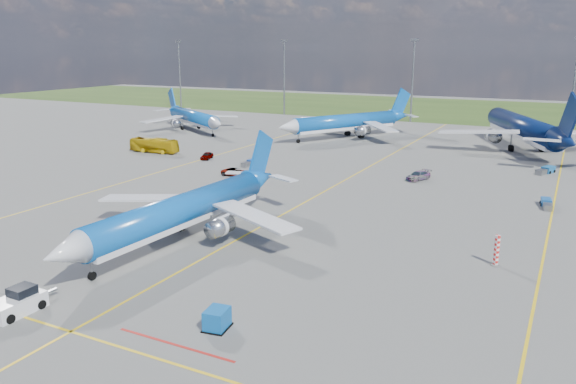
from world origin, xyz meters
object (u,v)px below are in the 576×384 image
at_px(service_car_c, 418,176).
at_px(baggage_tug_e, 546,170).
at_px(uld_container, 217,319).
at_px(service_car_b, 235,172).
at_px(warning_post, 497,250).
at_px(pushback_tug, 18,303).
at_px(main_airliner, 182,240).
at_px(bg_jet_n, 521,149).
at_px(bg_jet_nnw, 345,138).
at_px(apron_bus, 154,145).
at_px(baggage_tug_w, 547,204).
at_px(bg_jet_nw, 194,130).
at_px(service_car_a, 207,156).
at_px(baggage_tug_c, 251,163).

height_order(service_car_c, baggage_tug_e, service_car_c).
distance_m(uld_container, service_car_c, 54.86).
height_order(uld_container, service_car_b, uld_container).
distance_m(warning_post, pushback_tug, 42.35).
xyz_separation_m(main_airliner, pushback_tug, (-0.91, -19.66, 0.81)).
distance_m(warning_post, main_airliner, 32.23).
height_order(warning_post, bg_jet_n, bg_jet_n).
distance_m(service_car_b, baggage_tug_e, 51.43).
bearing_deg(main_airliner, service_car_b, 114.53).
height_order(bg_jet_nnw, baggage_tug_e, bg_jet_nnw).
bearing_deg(warning_post, uld_container, -126.42).
height_order(apron_bus, service_car_c, apron_bus).
relative_size(bg_jet_nnw, baggage_tug_w, 9.28).
xyz_separation_m(bg_jet_nnw, uld_container, (25.00, -89.52, 0.77)).
relative_size(main_airliner, apron_bus, 3.60).
xyz_separation_m(apron_bus, service_car_b, (25.75, -10.65, -0.79)).
distance_m(pushback_tug, apron_bus, 69.94).
bearing_deg(main_airliner, apron_bus, 135.86).
height_order(baggage_tug_w, baggage_tug_e, baggage_tug_e).
bearing_deg(baggage_tug_w, main_airliner, -144.90).
relative_size(warning_post, bg_jet_nw, 0.08).
height_order(bg_jet_nw, pushback_tug, bg_jet_nw).
bearing_deg(pushback_tug, service_car_a, 112.43).
distance_m(bg_jet_nw, baggage_tug_e, 83.32).
height_order(main_airliner, pushback_tug, main_airliner).
height_order(service_car_a, service_car_b, service_car_b).
bearing_deg(service_car_a, apron_bus, 162.92).
relative_size(pushback_tug, service_car_a, 1.57).
bearing_deg(uld_container, main_airliner, 126.22).
bearing_deg(service_car_b, main_airliner, -158.75).
bearing_deg(bg_jet_nw, service_car_a, -107.80).
height_order(bg_jet_nnw, service_car_a, bg_jet_nnw).
bearing_deg(bg_jet_n, baggage_tug_c, 20.51).
bearing_deg(bg_jet_nnw, bg_jet_nw, -141.82).
bearing_deg(main_airliner, uld_container, -42.76).
relative_size(bg_jet_n, apron_bus, 4.75).
distance_m(warning_post, service_car_c, 35.89).
xyz_separation_m(uld_container, baggage_tug_e, (18.56, 69.22, -0.27)).
xyz_separation_m(apron_bus, service_car_a, (13.23, -0.83, -0.79)).
bearing_deg(service_car_c, service_car_a, -156.70).
xyz_separation_m(pushback_tug, baggage_tug_w, (35.29, 52.08, -0.37)).
relative_size(baggage_tug_w, baggage_tug_c, 0.98).
distance_m(bg_jet_n, apron_bus, 74.92).
distance_m(bg_jet_nw, bg_jet_nnw, 39.03).
bearing_deg(pushback_tug, uld_container, 18.60).
distance_m(bg_jet_nnw, service_car_a, 38.29).
distance_m(apron_bus, service_car_c, 52.93).
height_order(bg_jet_nnw, baggage_tug_w, bg_jet_nnw).
relative_size(main_airliner, baggage_tug_w, 8.61).
xyz_separation_m(bg_jet_nnw, baggage_tug_e, (43.56, -20.30, 0.50)).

